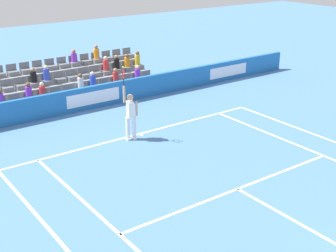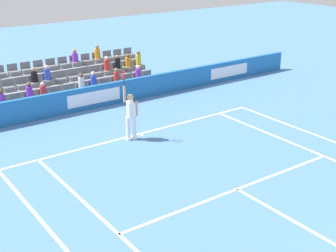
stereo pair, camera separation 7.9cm
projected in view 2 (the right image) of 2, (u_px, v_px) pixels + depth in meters
The scene contains 9 objects.
line_baseline at pixel (140, 134), 18.52m from camera, with size 10.97×0.10×0.01m, color white.
line_service at pixel (237, 189), 14.35m from camera, with size 8.23×0.10×0.01m, color white.
line_centre_service at pixel (325, 239), 11.92m from camera, with size 0.10×6.40×0.01m, color white.
line_singles_sideline_left at pixel (128, 243), 11.77m from camera, with size 0.10×11.89×0.01m, color white.
line_singles_sideline_right at pixel (335, 160), 16.24m from camera, with size 0.10×11.89×0.01m, color white.
line_centre_mark at pixel (141, 135), 18.45m from camera, with size 0.10×0.20×0.01m, color white.
sponsor_barrier at pixel (93, 97), 21.28m from camera, with size 24.34×0.22×1.03m.
tennis_player at pixel (131, 115), 17.66m from camera, with size 0.51×0.42×2.85m.
stadium_stand at pixel (71, 84), 23.02m from camera, with size 8.06×2.85×2.16m.
Camera 2 is at (9.10, 2.73, 6.93)m, focal length 50.88 mm.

